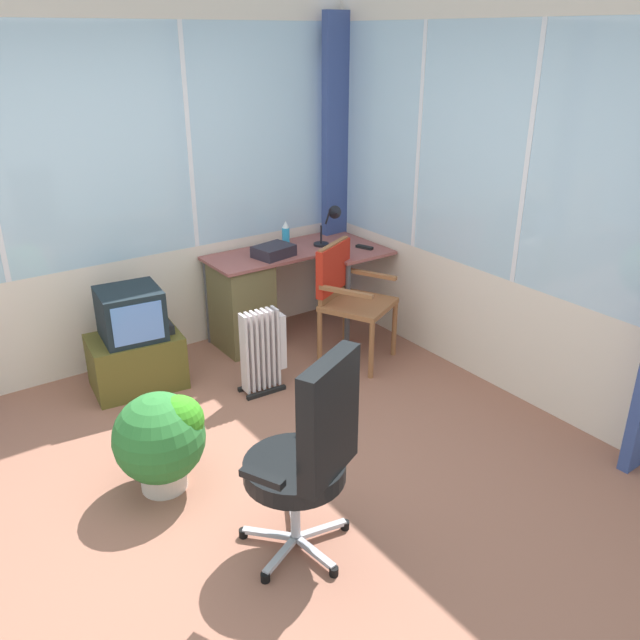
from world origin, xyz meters
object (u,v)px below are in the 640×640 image
Objects in this scene: space_heater at (264,350)px; spray_bottle at (286,234)px; wooden_armchair at (344,287)px; tv_on_stand at (135,345)px; office_chair at (310,450)px; potted_plant at (162,438)px; tv_remote at (364,247)px; desk_lamp at (332,220)px; desk at (250,298)px; paper_tray at (274,251)px.

spray_bottle is at bearing 48.71° from space_heater.
wooden_armchair is 1.62m from tv_on_stand.
office_chair is 1.87× the size of potted_plant.
tv_remote is 1.36m from space_heater.
tv_on_stand reaches higher than space_heater.
tv_on_stand is (-1.79, -0.05, -0.63)m from desk_lamp.
tv_remote is 0.14× the size of office_chair.
desk is 2.47m from office_chair.
tv_on_stand reaches higher than potted_plant.
potted_plant is at bearing -158.08° from wooden_armchair.
wooden_armchair is at bearing -52.49° from desk.
desk_lamp is 2.78m from office_chair.
desk_lamp is at bearing 30.59° from space_heater.
paper_tray is at bearing 3.37° from tv_on_stand.
desk_lamp is 2.53m from potted_plant.
tv_on_stand is 0.93m from space_heater.
desk is 0.80m from space_heater.
paper_tray is 0.39× the size of tv_on_stand.
office_chair is at bearing -153.48° from tv_remote.
potted_plant is at bearing 113.19° from office_chair.
potted_plant is (-1.77, -1.47, -0.52)m from spray_bottle.
desk is 0.44m from paper_tray.
tv_remote is 0.25× the size of potted_plant.
desk_lamp is (0.75, -0.10, 0.56)m from desk.
tv_remote is at bearing -5.34° from tv_on_stand.
potted_plant is (-0.31, -1.22, -0.01)m from tv_on_stand.
wooden_armchair is 0.85× the size of office_chair.
paper_tray is 0.48× the size of space_heater.
desk_lamp is at bearing 106.86° from tv_remote.
desk_lamp is at bearing -7.76° from desk.
tv_remote is 0.77m from paper_tray.
tv_on_stand is at bearing 75.89° from potted_plant.
wooden_armchair reaches higher than potted_plant.
spray_bottle is at bearing 59.70° from office_chair.
tv_remote reaches higher than space_heater.
space_heater is 1.06× the size of potted_plant.
potted_plant is at bearing -148.93° from desk_lamp.
paper_tray is 0.32× the size of wooden_armchair.
wooden_armchair is at bearing -117.04° from desk_lamp.
desk_lamp is 1.14× the size of paper_tray.
desk is 1.05m from tv_on_stand.
spray_bottle is 0.30m from paper_tray.
wooden_armchair reaches higher than tv_remote.
wooden_armchair is 2.18m from office_chair.
office_chair is (-1.71, -2.16, -0.36)m from desk_lamp.
desk is 9.37× the size of tv_remote.
potted_plant is at bearing -104.11° from tv_on_stand.
tv_remote is 0.67m from spray_bottle.
space_heater is 1.22m from potted_plant.
office_chair is 1.02m from potted_plant.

